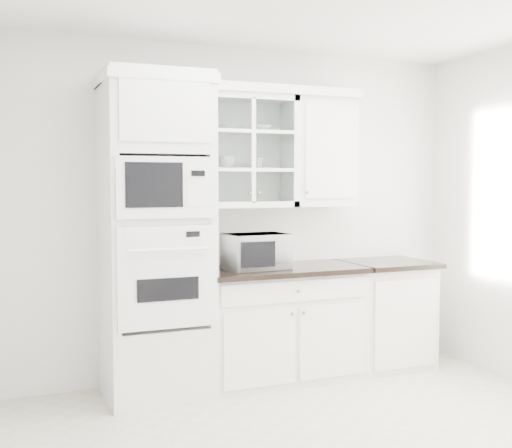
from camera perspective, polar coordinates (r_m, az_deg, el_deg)
name	(u,v)px	position (r m, az deg, el deg)	size (l,w,h in m)	color
room_shell	(307,155)	(4.12, 4.60, 6.17)	(4.00, 3.50, 2.70)	white
oven_column	(156,237)	(4.80, -8.88, -1.12)	(0.76, 0.68, 2.40)	white
base_cabinet_run	(281,322)	(5.28, 2.20, -8.73)	(1.32, 0.67, 0.92)	white
extra_base_cabinet	(385,313)	(5.76, 11.38, -7.74)	(0.72, 0.67, 0.92)	white
upper_cabinet_glass	(246,151)	(5.19, -0.92, 6.48)	(0.80, 0.33, 0.90)	white
upper_cabinet_solid	(320,153)	(5.47, 5.72, 6.32)	(0.55, 0.33, 0.90)	white
crown_molding	(234,89)	(5.17, -1.93, 11.88)	(2.14, 0.38, 0.07)	white
countertop_microwave	(255,251)	(5.06, -0.05, -2.43)	(0.48, 0.40, 0.28)	white
bowl_a	(230,128)	(5.15, -2.36, 8.55)	(0.20, 0.20, 0.05)	white
bowl_b	(262,129)	(5.25, 0.51, 8.48)	(0.17, 0.17, 0.05)	white
cup_a	(227,163)	(5.14, -2.58, 5.47)	(0.12, 0.12, 0.10)	white
cup_b	(257,163)	(5.21, 0.12, 5.43)	(0.10, 0.10, 0.09)	white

